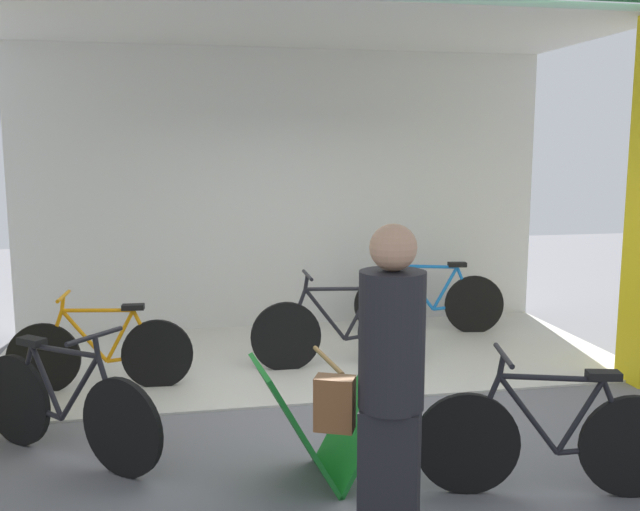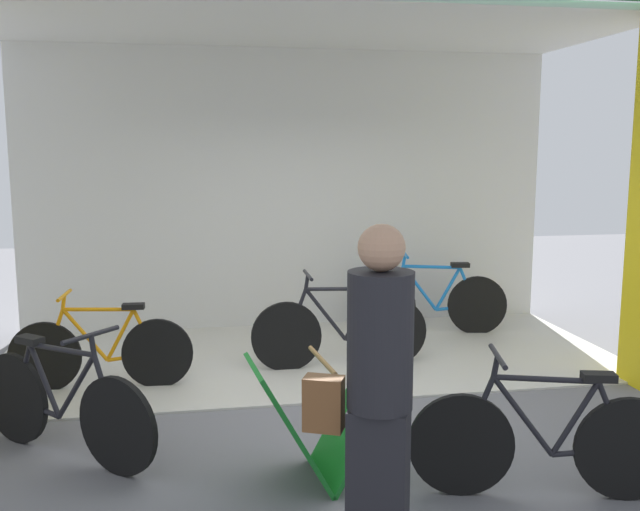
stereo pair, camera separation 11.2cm
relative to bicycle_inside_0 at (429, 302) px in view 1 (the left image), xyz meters
name	(u,v)px [view 1 (the left image)]	position (x,y,z in m)	size (l,w,h in m)	color
ground_plane	(336,403)	(-1.53, -1.96, -0.38)	(20.34, 20.34, 0.00)	slate
shop_facade	(305,141)	(-1.53, -0.50, 1.81)	(6.37, 3.01, 4.06)	beige
bicycle_inside_0	(429,302)	(0.00, 0.00, 0.00)	(1.70, 0.47, 0.94)	black
bicycle_inside_1	(102,352)	(-3.47, -1.26, -0.03)	(1.58, 0.44, 0.87)	black
bicycle_inside_2	(340,330)	(-1.28, -1.04, 0.00)	(1.72, 0.47, 0.94)	black
bicycle_parked_0	(551,439)	(-0.58, -3.73, -0.02)	(1.60, 0.51, 0.90)	black
bicycle_parked_1	(66,407)	(-3.56, -2.64, -0.01)	(1.32, 1.12, 0.93)	black
sandwich_board_sign	(328,419)	(-1.87, -3.27, 0.03)	(0.96, 0.66, 0.82)	#197226
pedestrian_3	(388,401)	(-1.79, -4.33, 0.53)	(0.57, 0.42, 1.77)	black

